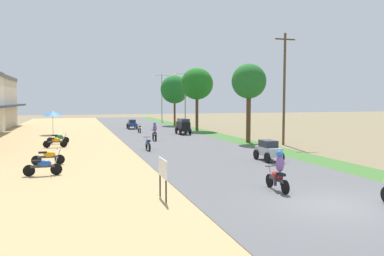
{
  "coord_description": "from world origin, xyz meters",
  "views": [
    {
      "loc": [
        -8.4,
        -10.88,
        3.72
      ],
      "look_at": [
        0.02,
        16.43,
        1.61
      ],
      "focal_mm": 35.35,
      "sensor_mm": 36.0,
      "label": 1
    }
  ],
  "objects_px": {
    "parked_motorbike_third": "(56,141)",
    "car_hatchback_silver": "(268,150)",
    "car_van_black": "(183,125)",
    "parked_motorbike_fourth": "(58,138)",
    "vendor_umbrella": "(53,114)",
    "motorbike_ahead_second": "(148,143)",
    "streetlamp_mid": "(162,94)",
    "utility_pole_near": "(284,87)",
    "street_signboard": "(163,171)",
    "streetlamp_near": "(185,96)",
    "median_tree_second": "(197,84)",
    "parked_motorbike_nearest": "(43,166)",
    "motorbike_ahead_fourth": "(139,128)",
    "motorbike_foreground_rider": "(278,172)",
    "median_tree_nearest": "(249,82)",
    "parked_motorbike_second": "(49,156)",
    "motorbike_ahead_third": "(154,132)",
    "car_sedan_blue": "(132,124)",
    "median_tree_third": "(175,90)"
  },
  "relations": [
    {
      "from": "vendor_umbrella",
      "to": "motorbike_ahead_second",
      "type": "bearing_deg",
      "value": -64.71
    },
    {
      "from": "motorbike_ahead_second",
      "to": "car_van_black",
      "type": "bearing_deg",
      "value": 62.95
    },
    {
      "from": "parked_motorbike_nearest",
      "to": "vendor_umbrella",
      "type": "xyz_separation_m",
      "value": [
        -0.79,
        23.21,
        1.75
      ]
    },
    {
      "from": "motorbike_ahead_third",
      "to": "street_signboard",
      "type": "bearing_deg",
      "value": -100.59
    },
    {
      "from": "streetlamp_near",
      "to": "parked_motorbike_second",
      "type": "bearing_deg",
      "value": -120.65
    },
    {
      "from": "median_tree_third",
      "to": "motorbike_ahead_fourth",
      "type": "xyz_separation_m",
      "value": [
        -7.03,
        -11.21,
        -4.7
      ]
    },
    {
      "from": "parked_motorbike_third",
      "to": "street_signboard",
      "type": "distance_m",
      "value": 17.96
    },
    {
      "from": "car_van_black",
      "to": "parked_motorbike_fourth",
      "type": "bearing_deg",
      "value": -157.03
    },
    {
      "from": "motorbike_ahead_third",
      "to": "median_tree_second",
      "type": "bearing_deg",
      "value": 53.96
    },
    {
      "from": "median_tree_nearest",
      "to": "streetlamp_mid",
      "type": "bearing_deg",
      "value": 90.13
    },
    {
      "from": "streetlamp_mid",
      "to": "motorbike_ahead_fourth",
      "type": "xyz_separation_m",
      "value": [
        -7.39,
        -21.38,
        -4.13
      ]
    },
    {
      "from": "parked_motorbike_fourth",
      "to": "streetlamp_mid",
      "type": "distance_m",
      "value": 34.17
    },
    {
      "from": "car_hatchback_silver",
      "to": "motorbike_ahead_fourth",
      "type": "xyz_separation_m",
      "value": [
        -4.25,
        22.05,
        -0.17
      ]
    },
    {
      "from": "car_hatchback_silver",
      "to": "motorbike_ahead_second",
      "type": "relative_size",
      "value": 1.11
    },
    {
      "from": "streetlamp_mid",
      "to": "utility_pole_near",
      "type": "distance_m",
      "value": 36.07
    },
    {
      "from": "median_tree_second",
      "to": "car_hatchback_silver",
      "type": "xyz_separation_m",
      "value": [
        -2.96,
        -23.22,
        -4.91
      ]
    },
    {
      "from": "street_signboard",
      "to": "motorbike_foreground_rider",
      "type": "xyz_separation_m",
      "value": [
        4.65,
        -0.27,
        -0.25
      ]
    },
    {
      "from": "streetlamp_near",
      "to": "motorbike_ahead_second",
      "type": "distance_m",
      "value": 24.2
    },
    {
      "from": "parked_motorbike_third",
      "to": "car_van_black",
      "type": "bearing_deg",
      "value": 32.46
    },
    {
      "from": "vendor_umbrella",
      "to": "car_hatchback_silver",
      "type": "xyz_separation_m",
      "value": [
        13.41,
        -22.43,
        -1.56
      ]
    },
    {
      "from": "streetlamp_near",
      "to": "motorbike_ahead_third",
      "type": "relative_size",
      "value": 4.08
    },
    {
      "from": "median_tree_nearest",
      "to": "median_tree_second",
      "type": "xyz_separation_m",
      "value": [
        -0.26,
        13.71,
        0.38
      ]
    },
    {
      "from": "car_sedan_blue",
      "to": "streetlamp_near",
      "type": "bearing_deg",
      "value": 8.92
    },
    {
      "from": "street_signboard",
      "to": "motorbike_ahead_fourth",
      "type": "relative_size",
      "value": 0.83
    },
    {
      "from": "median_tree_second",
      "to": "motorbike_foreground_rider",
      "type": "bearing_deg",
      "value": -101.84
    },
    {
      "from": "median_tree_third",
      "to": "car_hatchback_silver",
      "type": "distance_m",
      "value": 33.69
    },
    {
      "from": "median_tree_second",
      "to": "car_hatchback_silver",
      "type": "height_order",
      "value": "median_tree_second"
    },
    {
      "from": "streetlamp_near",
      "to": "motorbike_foreground_rider",
      "type": "distance_m",
      "value": 36.68
    },
    {
      "from": "streetlamp_mid",
      "to": "parked_motorbike_second",
      "type": "bearing_deg",
      "value": -110.97
    },
    {
      "from": "car_hatchback_silver",
      "to": "utility_pole_near",
      "type": "bearing_deg",
      "value": 53.79
    },
    {
      "from": "parked_motorbike_third",
      "to": "streetlamp_near",
      "type": "height_order",
      "value": "streetlamp_near"
    },
    {
      "from": "streetlamp_mid",
      "to": "motorbike_foreground_rider",
      "type": "xyz_separation_m",
      "value": [
        -6.51,
        -50.41,
        -3.84
      ]
    },
    {
      "from": "vendor_umbrella",
      "to": "streetlamp_mid",
      "type": "relative_size",
      "value": 0.31
    },
    {
      "from": "parked_motorbike_fourth",
      "to": "car_hatchback_silver",
      "type": "relative_size",
      "value": 0.9
    },
    {
      "from": "parked_motorbike_fourth",
      "to": "median_tree_nearest",
      "type": "bearing_deg",
      "value": -13.69
    },
    {
      "from": "street_signboard",
      "to": "streetlamp_near",
      "type": "relative_size",
      "value": 0.2
    },
    {
      "from": "street_signboard",
      "to": "streetlamp_near",
      "type": "bearing_deg",
      "value": 72.61
    },
    {
      "from": "median_tree_second",
      "to": "streetlamp_mid",
      "type": "bearing_deg",
      "value": 89.48
    },
    {
      "from": "street_signboard",
      "to": "motorbike_ahead_fourth",
      "type": "bearing_deg",
      "value": 82.53
    },
    {
      "from": "median_tree_second",
      "to": "utility_pole_near",
      "type": "xyz_separation_m",
      "value": [
        2.48,
        -15.79,
        -0.87
      ]
    },
    {
      "from": "parked_motorbike_nearest",
      "to": "parked_motorbike_third",
      "type": "xyz_separation_m",
      "value": [
        0.02,
        11.42,
        0.0
      ]
    },
    {
      "from": "vendor_umbrella",
      "to": "motorbike_ahead_second",
      "type": "xyz_separation_m",
      "value": [
        7.34,
        -15.54,
        -1.73
      ]
    },
    {
      "from": "parked_motorbike_third",
      "to": "car_hatchback_silver",
      "type": "height_order",
      "value": "car_hatchback_silver"
    },
    {
      "from": "motorbike_ahead_second",
      "to": "car_hatchback_silver",
      "type": "bearing_deg",
      "value": -48.66
    },
    {
      "from": "parked_motorbike_nearest",
      "to": "motorbike_ahead_fourth",
      "type": "xyz_separation_m",
      "value": [
        8.37,
        22.83,
        0.02
      ]
    },
    {
      "from": "streetlamp_mid",
      "to": "motorbike_foreground_rider",
      "type": "distance_m",
      "value": 50.97
    },
    {
      "from": "parked_motorbike_nearest",
      "to": "motorbike_foreground_rider",
      "type": "height_order",
      "value": "motorbike_foreground_rider"
    },
    {
      "from": "median_tree_nearest",
      "to": "parked_motorbike_second",
      "type": "bearing_deg",
      "value": -155.82
    },
    {
      "from": "parked_motorbike_third",
      "to": "car_hatchback_silver",
      "type": "relative_size",
      "value": 0.9
    },
    {
      "from": "median_tree_nearest",
      "to": "car_hatchback_silver",
      "type": "height_order",
      "value": "median_tree_nearest"
    }
  ]
}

